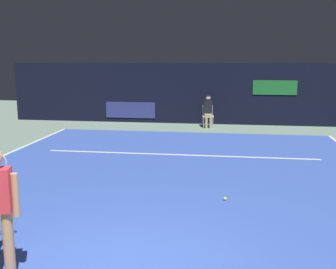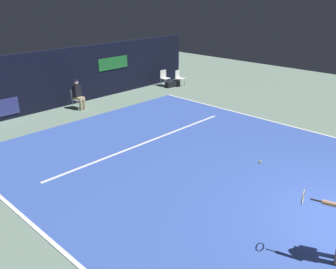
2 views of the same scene
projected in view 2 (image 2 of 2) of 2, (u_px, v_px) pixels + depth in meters
name	position (u px, v px, depth m)	size (l,w,h in m)	color
ground_plane	(189.00, 160.00, 11.35)	(32.04, 32.04, 0.00)	slate
court_surface	(189.00, 160.00, 11.34)	(10.24, 11.48, 0.01)	#3856B2
line_sideline_left	(270.00, 121.00, 14.74)	(0.10, 11.48, 0.01)	white
line_sideline_right	(40.00, 232.00, 7.94)	(0.10, 11.48, 0.01)	white
line_service	(146.00, 142.00, 12.63)	(7.99, 0.10, 0.01)	white
back_wall	(53.00, 79.00, 16.05)	(16.46, 0.33, 2.60)	black
line_judge_on_chair	(78.00, 94.00, 16.02)	(0.49, 0.57, 1.32)	white
courtside_chair_near	(165.00, 77.00, 20.07)	(0.47, 0.45, 0.88)	white
courtside_chair_far	(179.00, 77.00, 20.03)	(0.51, 0.49, 0.88)	white
tennis_ball	(260.00, 162.00, 11.13)	(0.07, 0.07, 0.07)	#CCE033
equipment_bag	(172.00, 84.00, 20.01)	(0.84, 0.32, 0.32)	black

